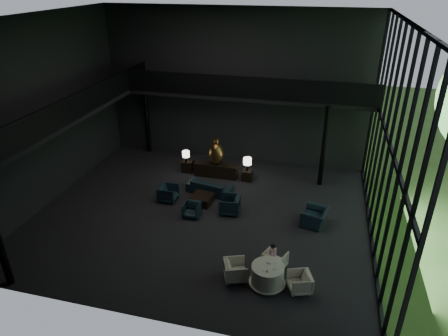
% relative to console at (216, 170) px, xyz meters
% --- Properties ---
extents(floor, '(14.00, 12.00, 0.02)m').
position_rel_console_xyz_m(floor, '(0.36, -3.54, -0.35)').
color(floor, black).
rests_on(floor, ground).
extents(ceiling, '(14.00, 12.00, 0.02)m').
position_rel_console_xyz_m(ceiling, '(0.36, -3.54, 7.65)').
color(ceiling, black).
rests_on(ceiling, ground).
extents(wall_back, '(14.00, 0.04, 8.00)m').
position_rel_console_xyz_m(wall_back, '(0.36, 2.46, 3.65)').
color(wall_back, black).
rests_on(wall_back, ground).
extents(wall_front, '(14.00, 0.04, 8.00)m').
position_rel_console_xyz_m(wall_front, '(0.36, -9.54, 3.65)').
color(wall_front, black).
rests_on(wall_front, ground).
extents(wall_left, '(0.04, 12.00, 8.00)m').
position_rel_console_xyz_m(wall_left, '(-6.64, -3.54, 3.65)').
color(wall_left, black).
rests_on(wall_left, ground).
extents(curtain_wall, '(0.20, 12.00, 8.00)m').
position_rel_console_xyz_m(curtain_wall, '(7.31, -3.54, 3.65)').
color(curtain_wall, black).
rests_on(curtain_wall, ground).
extents(mezzanine_left, '(2.00, 12.00, 0.25)m').
position_rel_console_xyz_m(mezzanine_left, '(-5.64, -3.54, 3.65)').
color(mezzanine_left, black).
rests_on(mezzanine_left, wall_left).
extents(mezzanine_back, '(12.00, 2.00, 0.25)m').
position_rel_console_xyz_m(mezzanine_back, '(1.36, 1.46, 3.65)').
color(mezzanine_back, black).
rests_on(mezzanine_back, wall_back).
extents(railing_left, '(0.06, 12.00, 1.00)m').
position_rel_console_xyz_m(railing_left, '(-4.64, -3.54, 4.25)').
color(railing_left, black).
rests_on(railing_left, mezzanine_left).
extents(railing_back, '(12.00, 0.06, 1.00)m').
position_rel_console_xyz_m(railing_back, '(1.36, 0.46, 4.25)').
color(railing_back, black).
rests_on(railing_back, mezzanine_back).
extents(column_nw, '(0.24, 0.24, 4.00)m').
position_rel_console_xyz_m(column_nw, '(-4.64, 2.16, 1.65)').
color(column_nw, black).
rests_on(column_nw, floor).
extents(column_ne, '(0.24, 0.24, 4.00)m').
position_rel_console_xyz_m(column_ne, '(5.16, 0.46, 1.65)').
color(column_ne, black).
rests_on(column_ne, floor).
extents(console, '(2.18, 0.50, 0.69)m').
position_rel_console_xyz_m(console, '(0.00, 0.00, 0.00)').
color(console, black).
rests_on(console, floor).
extents(bronze_urn, '(0.74, 0.74, 1.39)m').
position_rel_console_xyz_m(bronze_urn, '(0.00, 0.02, 0.94)').
color(bronze_urn, '#95611D').
rests_on(bronze_urn, console).
extents(side_table_left, '(0.55, 0.55, 0.60)m').
position_rel_console_xyz_m(side_table_left, '(-1.60, 0.20, -0.04)').
color(side_table_left, black).
rests_on(side_table_left, floor).
extents(table_lamp_left, '(0.37, 0.37, 0.63)m').
position_rel_console_xyz_m(table_lamp_left, '(-1.60, -0.00, 0.71)').
color(table_lamp_left, black).
rests_on(table_lamp_left, side_table_left).
extents(side_table_right, '(0.49, 0.49, 0.54)m').
position_rel_console_xyz_m(side_table_right, '(1.60, -0.01, -0.08)').
color(side_table_right, black).
rests_on(side_table_right, floor).
extents(table_lamp_right, '(0.41, 0.41, 0.69)m').
position_rel_console_xyz_m(table_lamp_right, '(1.60, -0.04, 0.69)').
color(table_lamp_right, black).
rests_on(table_lamp_right, side_table_right).
extents(sofa, '(2.34, 1.04, 0.88)m').
position_rel_console_xyz_m(sofa, '(0.15, -1.69, 0.10)').
color(sofa, black).
rests_on(sofa, floor).
extents(lounge_armchair_west, '(0.77, 0.83, 0.85)m').
position_rel_console_xyz_m(lounge_armchair_west, '(-1.48, -2.85, 0.08)').
color(lounge_armchair_west, '#1F2E3D').
rests_on(lounge_armchair_west, floor).
extents(lounge_armchair_east, '(0.96, 1.02, 0.97)m').
position_rel_console_xyz_m(lounge_armchair_east, '(1.46, -3.16, 0.14)').
color(lounge_armchair_east, '#172530').
rests_on(lounge_armchair_east, floor).
extents(lounge_armchair_south, '(0.63, 0.59, 0.64)m').
position_rel_console_xyz_m(lounge_armchair_south, '(-0.03, -3.84, -0.03)').
color(lounge_armchair_south, black).
rests_on(lounge_armchair_south, floor).
extents(window_armchair, '(0.94, 1.23, 0.96)m').
position_rel_console_xyz_m(window_armchair, '(5.05, -3.17, 0.13)').
color(window_armchair, black).
rests_on(window_armchair, floor).
extents(coffee_table, '(1.00, 1.00, 0.40)m').
position_rel_console_xyz_m(coffee_table, '(0.06, -2.69, -0.15)').
color(coffee_table, black).
rests_on(coffee_table, floor).
extents(dining_table, '(1.23, 1.23, 0.75)m').
position_rel_console_xyz_m(dining_table, '(3.72, -7.16, -0.02)').
color(dining_table, white).
rests_on(dining_table, floor).
extents(dining_chair_north, '(0.86, 0.84, 0.69)m').
position_rel_console_xyz_m(dining_chair_north, '(3.85, -6.25, -0.00)').
color(dining_chair_north, silver).
rests_on(dining_chair_north, floor).
extents(dining_chair_east, '(0.81, 0.83, 0.68)m').
position_rel_console_xyz_m(dining_chair_east, '(4.78, -7.18, -0.01)').
color(dining_chair_east, silver).
rests_on(dining_chair_east, floor).
extents(dining_chair_west, '(0.90, 0.92, 0.75)m').
position_rel_console_xyz_m(dining_chair_west, '(2.63, -7.14, 0.03)').
color(dining_chair_west, beige).
rests_on(dining_chair_west, floor).
extents(child, '(0.26, 0.26, 0.56)m').
position_rel_console_xyz_m(child, '(3.76, -6.29, 0.38)').
color(child, pink).
rests_on(child, dining_chair_north).
extents(plate_a, '(0.25, 0.25, 0.01)m').
position_rel_console_xyz_m(plate_a, '(3.65, -7.36, 0.41)').
color(plate_a, white).
rests_on(plate_a, dining_table).
extents(plate_b, '(0.24, 0.24, 0.02)m').
position_rel_console_xyz_m(plate_b, '(3.85, -6.90, 0.41)').
color(plate_b, white).
rests_on(plate_b, dining_table).
extents(saucer, '(0.19, 0.19, 0.01)m').
position_rel_console_xyz_m(saucer, '(3.97, -7.20, 0.41)').
color(saucer, white).
rests_on(saucer, dining_table).
extents(coffee_cup, '(0.09, 0.09, 0.05)m').
position_rel_console_xyz_m(coffee_cup, '(3.93, -7.27, 0.44)').
color(coffee_cup, white).
rests_on(coffee_cup, saucer).
extents(cereal_bowl, '(0.15, 0.15, 0.07)m').
position_rel_console_xyz_m(cereal_bowl, '(3.72, -7.01, 0.44)').
color(cereal_bowl, white).
rests_on(cereal_bowl, dining_table).
extents(cream_pot, '(0.07, 0.07, 0.06)m').
position_rel_console_xyz_m(cream_pot, '(3.73, -7.44, 0.43)').
color(cream_pot, '#99999E').
rests_on(cream_pot, dining_table).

